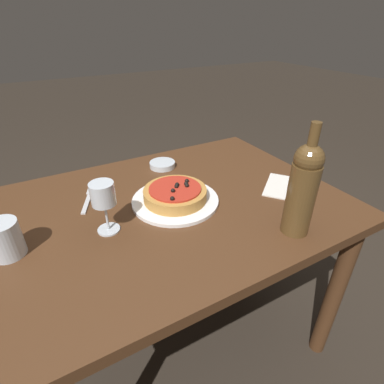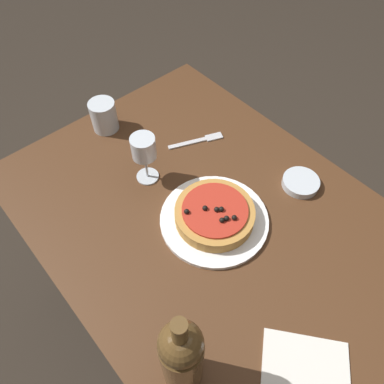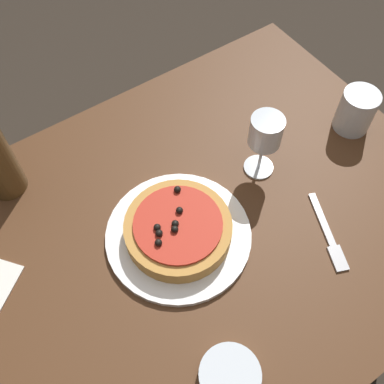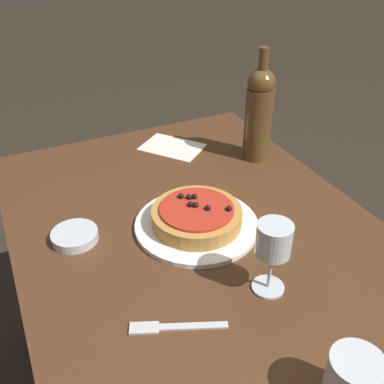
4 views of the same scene
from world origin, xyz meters
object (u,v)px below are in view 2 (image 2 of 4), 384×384
object	(u,v)px
dinner_plate	(215,218)
side_bowl	(301,183)
wine_bottle	(182,357)
fork	(199,140)
water_cup	(104,116)
wine_glass	(144,150)
pizza	(216,213)
dining_table	(208,235)

from	to	relation	value
dinner_plate	side_bowl	bearing A→B (deg)	74.26
wine_bottle	fork	bearing A→B (deg)	135.24
fork	water_cup	bearing A→B (deg)	149.97
dinner_plate	wine_glass	xyz separation A→B (m)	(-0.24, -0.05, 0.11)
fork	pizza	bearing A→B (deg)	-100.98
water_cup	fork	xyz separation A→B (m)	(0.24, 0.19, -0.05)
fork	wine_bottle	bearing A→B (deg)	-112.05
water_cup	fork	world-z (taller)	water_cup
water_cup	wine_glass	bearing A→B (deg)	-5.69
wine_glass	side_bowl	bearing A→B (deg)	44.82
side_bowl	fork	xyz separation A→B (m)	(-0.32, -0.10, -0.01)
wine_bottle	side_bowl	size ratio (longest dim) A/B	3.09
dining_table	wine_bottle	xyz separation A→B (m)	(0.25, -0.31, 0.24)
dining_table	wine_glass	world-z (taller)	wine_glass
dining_table	fork	size ratio (longest dim) A/B	6.64
fork	side_bowl	bearing A→B (deg)	-50.18
side_bowl	fork	size ratio (longest dim) A/B	0.61
dining_table	wine_bottle	world-z (taller)	wine_bottle
water_cup	side_bowl	bearing A→B (deg)	26.71
fork	dinner_plate	bearing A→B (deg)	-100.97
dinner_plate	wine_bottle	distance (m)	0.41
wine_glass	wine_bottle	world-z (taller)	wine_bottle
wine_glass	fork	distance (m)	0.24
wine_glass	fork	world-z (taller)	wine_glass
dining_table	water_cup	xyz separation A→B (m)	(-0.47, -0.02, 0.15)
dining_table	fork	world-z (taller)	fork
side_bowl	fork	bearing A→B (deg)	-162.90
water_cup	dinner_plate	bearing A→B (deg)	2.43
pizza	wine_glass	bearing A→B (deg)	-169.04
dining_table	water_cup	world-z (taller)	water_cup
dinner_plate	wine_bottle	world-z (taller)	wine_bottle
pizza	wine_glass	xyz separation A→B (m)	(-0.24, -0.05, 0.08)
pizza	side_bowl	xyz separation A→B (m)	(0.07, 0.26, -0.02)
wine_glass	side_bowl	world-z (taller)	wine_glass
side_bowl	wine_glass	bearing A→B (deg)	-135.18
dinner_plate	pizza	size ratio (longest dim) A/B	1.38
dining_table	side_bowl	bearing A→B (deg)	71.22
dinner_plate	water_cup	size ratio (longest dim) A/B	2.90
wine_glass	dinner_plate	bearing A→B (deg)	11.00
pizza	wine_glass	distance (m)	0.26
water_cup	side_bowl	world-z (taller)	water_cup
pizza	fork	xyz separation A→B (m)	(-0.25, 0.16, -0.03)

